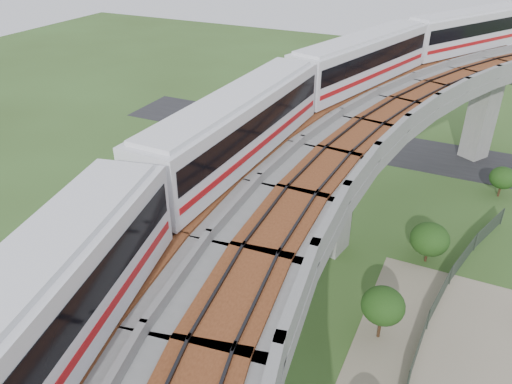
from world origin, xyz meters
TOP-DOWN VIEW (x-y plane):
  - ground at (0.00, 0.00)m, footprint 160.00×160.00m
  - asphalt_road at (0.00, 30.00)m, footprint 60.00×8.00m
  - viaduct at (3.84, 0.00)m, footprint 19.58×73.98m
  - metro_train at (0.95, 8.42)m, footprint 15.10×60.69m
  - tree_0 at (11.86, 24.09)m, footprint 2.22×2.22m
  - tree_1 at (7.59, 11.79)m, footprint 2.71×2.71m
  - tree_2 at (6.24, 3.11)m, footprint 2.49×2.49m

SIDE VIEW (x-z plane):
  - ground at x=0.00m, z-range 0.00..0.00m
  - asphalt_road at x=0.00m, z-range 0.00..0.03m
  - tree_0 at x=11.86m, z-range 0.43..3.20m
  - tree_1 at x=7.59m, z-range 0.37..3.42m
  - tree_2 at x=6.24m, z-range 0.67..4.15m
  - viaduct at x=3.84m, z-range 3.35..14.75m
  - metro_train at x=0.95m, z-range 10.49..14.13m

